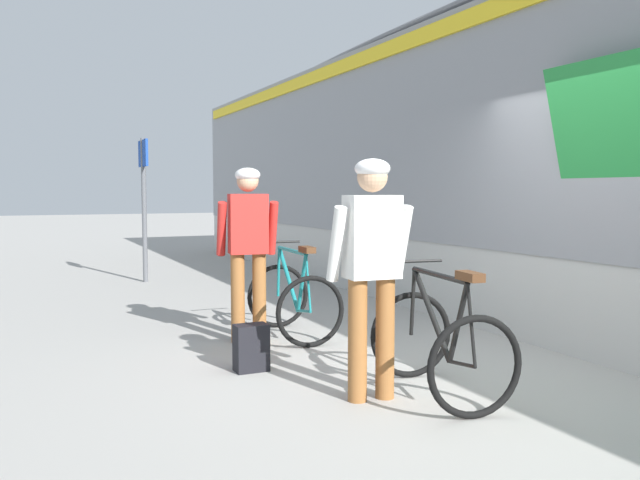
# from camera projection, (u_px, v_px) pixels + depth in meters

# --- Properties ---
(ground_plane) EXTENTS (80.00, 80.00, 0.00)m
(ground_plane) POSITION_uv_depth(u_px,v_px,m) (461.00, 377.00, 5.39)
(ground_plane) COLOR #A09E99
(train_car) EXTENTS (3.25, 21.88, 3.88)m
(train_car) POSITION_uv_depth(u_px,v_px,m) (604.00, 152.00, 7.43)
(train_car) COLOR gray
(train_car) RESTS_ON ground
(cyclist_near_in_white) EXTENTS (0.63, 0.35, 1.76)m
(cyclist_near_in_white) POSITION_uv_depth(u_px,v_px,m) (372.00, 257.00, 4.73)
(cyclist_near_in_white) COLOR #935B2D
(cyclist_near_in_white) RESTS_ON ground
(cyclist_far_in_red) EXTENTS (0.64, 0.37, 1.76)m
(cyclist_far_in_red) POSITION_uv_depth(u_px,v_px,m) (248.00, 238.00, 6.57)
(cyclist_far_in_red) COLOR #935B2D
(cyclist_far_in_red) RESTS_ON ground
(bicycle_near_black) EXTENTS (0.86, 1.16, 0.99)m
(bicycle_near_black) POSITION_uv_depth(u_px,v_px,m) (440.00, 343.00, 4.84)
(bicycle_near_black) COLOR black
(bicycle_near_black) RESTS_ON ground
(bicycle_far_teal) EXTENTS (0.77, 1.11, 0.99)m
(bicycle_far_teal) POSITION_uv_depth(u_px,v_px,m) (293.00, 299.00, 6.83)
(bicycle_far_teal) COLOR black
(bicycle_far_teal) RESTS_ON ground
(backpack_on_platform) EXTENTS (0.28, 0.18, 0.40)m
(backpack_on_platform) POSITION_uv_depth(u_px,v_px,m) (251.00, 348.00, 5.55)
(backpack_on_platform) COLOR black
(backpack_on_platform) RESTS_ON ground
(platform_sign_post) EXTENTS (0.08, 0.70, 2.40)m
(platform_sign_post) POSITION_uv_depth(u_px,v_px,m) (144.00, 185.00, 10.86)
(platform_sign_post) COLOR #595B60
(platform_sign_post) RESTS_ON ground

